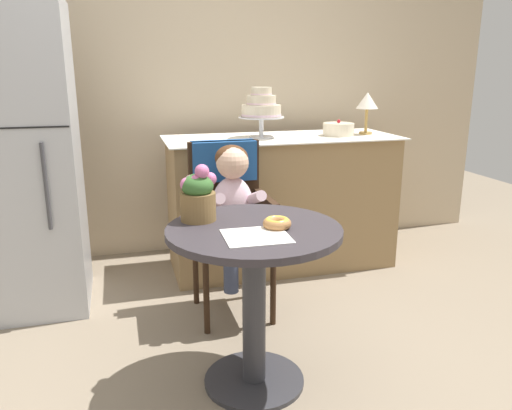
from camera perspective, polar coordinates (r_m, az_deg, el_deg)
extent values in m
plane|color=gray|center=(2.36, -0.21, -19.39)|extent=(8.00, 8.00, 0.00)
cube|color=#C1AD8E|center=(3.76, -7.94, 15.24)|extent=(4.80, 0.10, 2.70)
cylinder|color=#332D33|center=(2.05, -0.23, -2.92)|extent=(0.72, 0.72, 0.03)
cylinder|color=#333338|center=(2.19, -0.22, -11.93)|extent=(0.10, 0.10, 0.69)
cylinder|color=#333338|center=(2.36, -0.21, -19.19)|extent=(0.44, 0.44, 0.02)
cube|color=#332114|center=(2.74, -2.73, -3.31)|extent=(0.42, 0.42, 0.04)
cube|color=#332114|center=(2.85, -3.64, 2.68)|extent=(0.40, 0.04, 0.46)
cube|color=#332114|center=(2.67, -6.74, -1.36)|extent=(0.04, 0.38, 0.18)
cube|color=#332114|center=(2.75, 1.10, -0.77)|extent=(0.04, 0.38, 0.18)
cube|color=#1E4C8C|center=(2.82, -3.68, 5.06)|extent=(0.36, 0.11, 0.22)
cylinder|color=#332114|center=(2.63, -5.66, -9.95)|extent=(0.03, 0.03, 0.45)
cylinder|color=#332114|center=(2.71, 1.96, -9.12)|extent=(0.03, 0.03, 0.45)
cylinder|color=#332114|center=(2.96, -6.88, -7.05)|extent=(0.03, 0.03, 0.45)
cylinder|color=#332114|center=(3.03, -0.09, -6.41)|extent=(0.03, 0.03, 0.45)
ellipsoid|color=silver|center=(2.67, -2.68, 0.06)|extent=(0.22, 0.16, 0.30)
sphere|color=#E0B293|center=(2.61, -2.69, 4.81)|extent=(0.17, 0.17, 0.17)
ellipsoid|color=#4C2D19|center=(2.62, -2.80, 5.36)|extent=(0.17, 0.17, 0.14)
cylinder|color=silver|center=(2.55, -4.33, 0.49)|extent=(0.08, 0.23, 0.13)
sphere|color=#E0B293|center=(2.50, -3.74, -1.48)|extent=(0.06, 0.06, 0.06)
cylinder|color=silver|center=(2.60, -0.22, 0.78)|extent=(0.08, 0.23, 0.13)
sphere|color=#E0B293|center=(2.54, 0.04, -1.19)|extent=(0.06, 0.06, 0.06)
cylinder|color=#3F4760|center=(2.61, -3.44, -2.80)|extent=(0.09, 0.22, 0.09)
cylinder|color=#3F4760|center=(2.57, -2.86, -7.14)|extent=(0.08, 0.08, 0.26)
cylinder|color=#3F4760|center=(2.64, -1.10, -2.60)|extent=(0.09, 0.22, 0.09)
cylinder|color=#3F4760|center=(2.60, -0.47, -6.90)|extent=(0.08, 0.08, 0.26)
cube|color=white|center=(1.93, 0.03, -3.55)|extent=(0.25, 0.23, 0.00)
torus|color=#AD7542|center=(2.02, 2.40, -2.09)|extent=(0.12, 0.12, 0.04)
torus|color=gold|center=(2.02, 2.40, -1.79)|extent=(0.10, 0.10, 0.02)
cylinder|color=brown|center=(2.13, -6.58, -0.17)|extent=(0.15, 0.15, 0.12)
ellipsoid|color=#38662D|center=(2.11, -6.65, 2.19)|extent=(0.14, 0.14, 0.10)
sphere|color=#CC6699|center=(2.12, -5.24, 2.97)|extent=(0.06, 0.06, 0.06)
sphere|color=#CC6699|center=(2.14, -6.49, 2.54)|extent=(0.06, 0.06, 0.06)
sphere|color=#CC6699|center=(2.15, -7.40, 2.71)|extent=(0.05, 0.05, 0.05)
sphere|color=#CC6699|center=(2.10, -7.80, 2.32)|extent=(0.06, 0.06, 0.06)
sphere|color=#CC6699|center=(2.08, -6.84, 2.85)|extent=(0.04, 0.04, 0.04)
sphere|color=#CC6699|center=(2.08, -6.15, 3.81)|extent=(0.06, 0.06, 0.06)
cube|color=#93754C|center=(3.46, 2.90, 0.31)|extent=(1.50, 0.56, 0.90)
cube|color=white|center=(3.38, 3.00, 7.64)|extent=(1.56, 0.62, 0.01)
cylinder|color=silver|center=(3.33, 0.60, 7.72)|extent=(0.16, 0.16, 0.01)
cylinder|color=silver|center=(3.32, 0.60, 8.83)|extent=(0.03, 0.03, 0.12)
cylinder|color=silver|center=(3.32, 0.60, 9.93)|extent=(0.30, 0.30, 0.01)
cylinder|color=beige|center=(3.31, 0.61, 10.64)|extent=(0.25, 0.25, 0.08)
cylinder|color=silver|center=(3.32, 0.60, 10.19)|extent=(0.26, 0.26, 0.01)
cylinder|color=beige|center=(3.31, 0.61, 11.81)|extent=(0.19, 0.19, 0.06)
cylinder|color=silver|center=(3.31, 0.61, 11.44)|extent=(0.19, 0.19, 0.01)
cylinder|color=beige|center=(3.31, 0.61, 12.78)|extent=(0.13, 0.13, 0.05)
cylinder|color=silver|center=(3.31, 0.61, 12.47)|extent=(0.14, 0.14, 0.01)
cylinder|color=beige|center=(3.48, 9.32, 8.47)|extent=(0.21, 0.21, 0.08)
sphere|color=red|center=(3.48, 9.36, 9.36)|extent=(0.02, 0.02, 0.02)
cylinder|color=#B28C47|center=(3.60, 12.31, 7.97)|extent=(0.09, 0.09, 0.01)
cylinder|color=#B28C47|center=(3.59, 12.39, 9.36)|extent=(0.02, 0.02, 0.16)
cone|color=silver|center=(3.58, 12.51, 11.51)|extent=(0.15, 0.15, 0.11)
cube|color=#B7BABF|center=(3.06, -25.47, 4.52)|extent=(0.64, 0.60, 1.70)
cube|color=black|center=(2.74, -26.99, 7.75)|extent=(0.63, 0.01, 0.01)
cylinder|color=#3F3F44|center=(2.75, -22.71, 1.91)|extent=(0.02, 0.02, 0.45)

